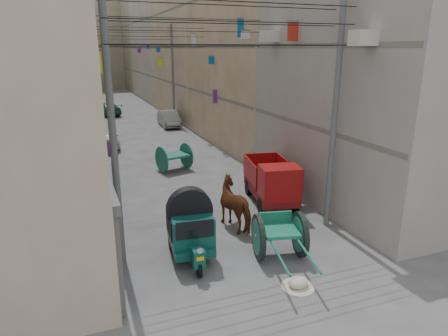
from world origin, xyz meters
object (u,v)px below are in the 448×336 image
distant_car_white (109,139)px  mini_truck (273,185)px  auto_rickshaw (190,226)px  distant_car_green (106,109)px  tonga_cart (279,235)px  feed_sack (298,282)px  horse (238,204)px  second_cart (174,157)px  distant_car_grey (169,119)px

distant_car_white → mini_truck: bearing=114.0°
auto_rickshaw → distant_car_white: (-0.91, 15.27, -0.45)m
distant_car_green → distant_car_white: bearing=66.1°
distant_car_green → tonga_cart: bearing=75.2°
tonga_cart → distant_car_green: bearing=107.5°
mini_truck → feed_sack: mini_truck is taller
feed_sack → horse: 4.13m
distant_car_white → distant_car_green: distant_car_green is taller
second_cart → distant_car_grey: size_ratio=0.47×
tonga_cart → distant_car_white: bearing=114.9°
mini_truck → second_cart: bearing=122.4°
mini_truck → feed_sack: size_ratio=6.42×
distant_car_grey → second_cart: bearing=-99.9°
tonga_cart → feed_sack: (-0.31, -1.65, -0.58)m
distant_car_white → tonga_cart: bearing=103.6°
auto_rickshaw → second_cart: auto_rickshaw is taller
mini_truck → horse: size_ratio=1.77×
second_cart → distant_car_green: (-1.62, 19.83, -0.13)m
feed_sack → second_cart: bearing=92.0°
second_cart → distant_car_green: bearing=80.1°
mini_truck → distant_car_green: mini_truck is taller
distant_car_grey → distant_car_green: (-4.24, 7.72, -0.04)m
horse → distant_car_white: 14.18m
auto_rickshaw → distant_car_grey: auto_rickshaw is taller
auto_rickshaw → distant_car_green: auto_rickshaw is taller
feed_sack → distant_car_grey: distant_car_grey is taller
distant_car_grey → auto_rickshaw: bearing=-99.5°
tonga_cart → horse: size_ratio=1.59×
auto_rickshaw → distant_car_grey: (4.41, 21.09, -0.36)m
distant_car_white → distant_car_grey: (5.32, 5.83, 0.09)m
tonga_cart → mini_truck: size_ratio=0.90×
auto_rickshaw → distant_car_white: bearing=99.1°
tonga_cart → distant_car_grey: 22.17m
mini_truck → feed_sack: bearing=-99.8°
mini_truck → distant_car_white: size_ratio=1.13×
distant_car_green → horse: bearing=74.8°
horse → mini_truck: bearing=-161.8°
tonga_cart → distant_car_grey: (1.91, 22.09, -0.09)m
horse → distant_car_green: horse is taller
feed_sack → distant_car_green: 31.52m
feed_sack → horse: (-0.03, 4.07, 0.72)m
mini_truck → feed_sack: 5.75m
auto_rickshaw → tonga_cart: size_ratio=0.75×
distant_car_grey → distant_car_white: bearing=-130.1°
tonga_cart → mini_truck: bearing=77.8°
second_cart → feed_sack: size_ratio=3.24×
tonga_cart → distant_car_grey: tonga_cart is taller
auto_rickshaw → distant_car_green: size_ratio=0.59×
auto_rickshaw → second_cart: (1.78, 8.98, -0.27)m
distant_car_white → horse: bearing=104.3°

